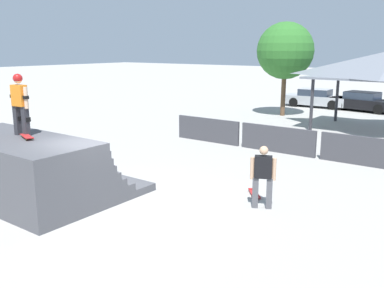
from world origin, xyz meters
The scene contains 10 objects.
ground_plane centered at (0.00, 0.00, 0.00)m, with size 160.00×160.00×0.00m, color #A3A09B.
quarter_pipe_ramp centered at (-2.31, -0.88, 0.78)m, with size 5.04×3.94×1.74m.
skater_on_deck centered at (-2.45, -0.85, 2.72)m, with size 0.73×0.26×1.69m.
skateboard_on_deck centered at (-1.96, -1.03, 1.80)m, with size 0.82×0.47×0.09m.
bystander_walking centered at (3.39, 2.25, 0.93)m, with size 0.65×0.40×1.67m.
skateboard_on_ground centered at (2.76, 3.01, 0.06)m, with size 0.68×0.75×0.09m.
barrier_fence centered at (1.01, 8.10, 0.53)m, with size 9.95×0.12×1.05m.
tree_beside_pavilion centered at (-2.91, 17.04, 3.92)m, with size 3.41×3.41×5.63m.
parked_car_silver centered at (-2.70, 22.06, 0.60)m, with size 4.55×1.77×1.27m.
parked_car_black centered at (0.52, 22.00, 0.60)m, with size 4.61×2.36×1.27m.
Camera 1 is at (8.25, -7.36, 4.13)m, focal length 40.00 mm.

